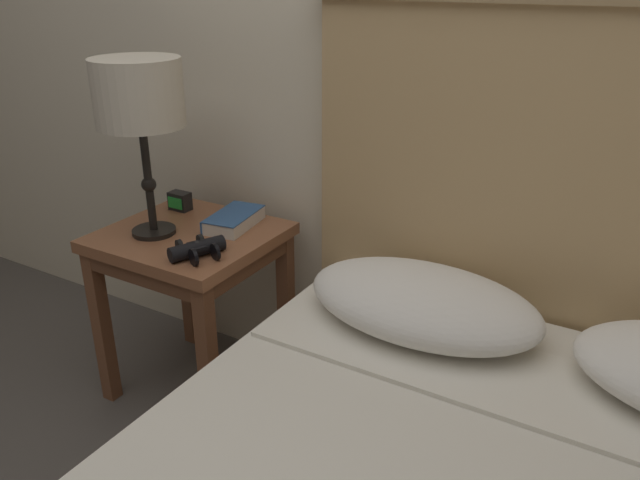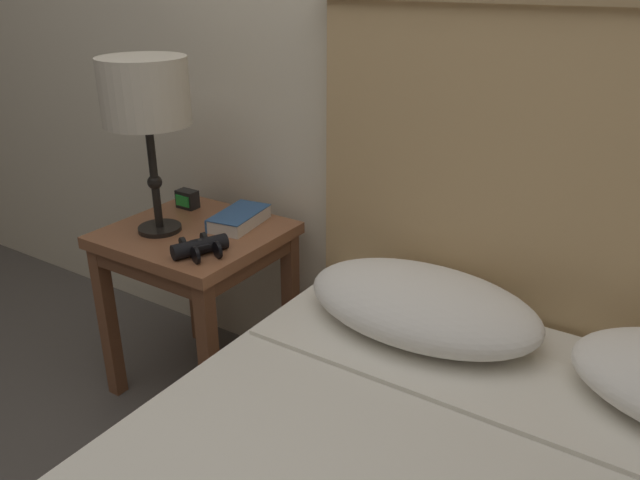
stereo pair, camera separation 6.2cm
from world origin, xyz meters
TOP-DOWN VIEW (x-y plane):
  - nightstand at (-0.57, 0.69)m, footprint 0.50×0.47m
  - table_lamp at (-0.65, 0.63)m, footprint 0.25×0.25m
  - book_on_nightstand at (-0.48, 0.79)m, footprint 0.14×0.22m
  - binoculars_pair at (-0.43, 0.57)m, footprint 0.16×0.16m
  - alarm_clock at (-0.72, 0.82)m, footprint 0.07×0.05m

SIDE VIEW (x-z plane):
  - nightstand at x=-0.57m, z-range 0.19..0.76m
  - book_on_nightstand at x=-0.48m, z-range 0.56..0.61m
  - binoculars_pair at x=-0.43m, z-range 0.56..0.61m
  - alarm_clock at x=-0.72m, z-range 0.56..0.62m
  - table_lamp at x=-0.65m, z-range 0.71..1.23m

